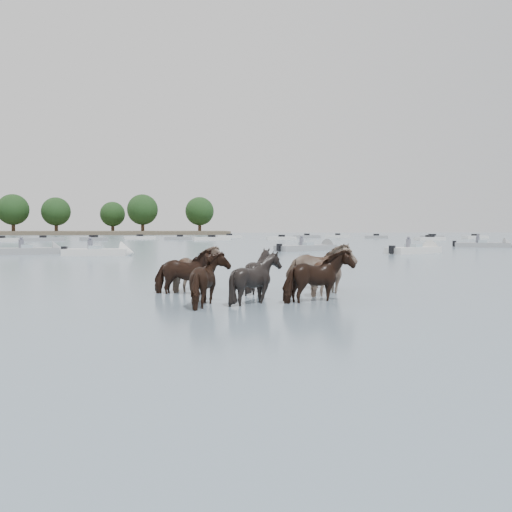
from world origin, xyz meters
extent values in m
plane|color=slate|center=(0.00, 0.00, 0.00)|extent=(400.00, 400.00, 0.00)
imported|color=black|center=(-0.88, 0.56, 0.57)|extent=(2.04, 1.32, 1.59)
imported|color=gray|center=(-0.40, 1.58, 0.58)|extent=(1.69, 1.87, 1.62)
imported|color=black|center=(1.38, 0.81, 0.55)|extent=(1.76, 1.67, 1.56)
imported|color=#836B59|center=(3.38, 1.51, 0.63)|extent=(2.09, 1.10, 1.70)
imported|color=black|center=(-0.11, -1.79, 0.56)|extent=(1.60, 1.78, 1.57)
imported|color=black|center=(1.03, -1.56, 0.56)|extent=(1.54, 1.40, 1.57)
imported|color=black|center=(2.67, -1.50, 0.58)|extent=(2.10, 1.55, 1.62)
imported|color=#9F816C|center=(3.52, -0.03, 0.56)|extent=(1.73, 1.88, 1.58)
sphere|color=black|center=(8.88, 16.22, 0.12)|extent=(0.44, 0.44, 0.44)
cube|color=black|center=(8.63, 16.22, 0.02)|extent=(0.50, 0.22, 0.18)
cube|color=gray|center=(-12.82, 26.30, 0.20)|extent=(4.72, 2.77, 0.55)
cone|color=gray|center=(-10.68, 26.92, 0.20)|extent=(1.31, 1.79, 1.60)
cube|color=#99ADB7|center=(-12.82, 26.30, 0.55)|extent=(1.08, 1.30, 0.35)
cylinder|color=#595966|center=(-13.22, 26.30, 0.75)|extent=(0.36, 0.36, 0.70)
sphere|color=#595966|center=(-13.22, 26.30, 1.20)|extent=(0.24, 0.24, 0.24)
cube|color=silver|center=(-7.38, 23.74, 0.20)|extent=(4.54, 1.94, 0.55)
cone|color=silver|center=(-5.17, 23.56, 0.20)|extent=(1.02, 1.67, 1.60)
cube|color=#99ADB7|center=(-7.38, 23.74, 0.55)|extent=(0.88, 1.18, 0.35)
cube|color=black|center=(-9.59, 23.91, 0.35)|extent=(0.38, 0.38, 0.60)
cylinder|color=#595966|center=(-7.78, 23.74, 0.75)|extent=(0.36, 0.36, 0.70)
sphere|color=#595966|center=(-7.78, 23.74, 1.20)|extent=(0.24, 0.24, 0.24)
cube|color=gray|center=(9.06, 30.00, 0.20)|extent=(5.91, 4.33, 0.55)
cone|color=gray|center=(11.62, 31.47, 0.20)|extent=(1.58, 1.84, 1.60)
cube|color=#99ADB7|center=(9.06, 30.00, 0.55)|extent=(1.25, 1.37, 0.35)
cube|color=black|center=(6.50, 28.53, 0.35)|extent=(0.48, 0.48, 0.60)
cylinder|color=#595966|center=(8.66, 30.00, 0.75)|extent=(0.36, 0.36, 0.70)
sphere|color=#595966|center=(8.66, 30.00, 1.20)|extent=(0.24, 0.24, 0.24)
cube|color=silver|center=(16.25, 24.32, 0.20)|extent=(5.11, 3.84, 0.55)
cone|color=silver|center=(18.41, 25.55, 0.20)|extent=(1.57, 1.84, 1.60)
cube|color=#99ADB7|center=(16.25, 24.32, 0.55)|extent=(1.25, 1.37, 0.35)
cube|color=black|center=(14.09, 23.10, 0.35)|extent=(0.48, 0.48, 0.60)
cylinder|color=#595966|center=(15.85, 24.32, 0.75)|extent=(0.36, 0.36, 0.70)
sphere|color=#595966|center=(15.85, 24.32, 1.20)|extent=(0.24, 0.24, 0.24)
cube|color=gray|center=(28.25, 35.78, 0.20)|extent=(5.39, 3.18, 0.55)
cone|color=gray|center=(30.69, 34.94, 0.20)|extent=(1.37, 1.81, 1.60)
cube|color=#99ADB7|center=(28.25, 35.78, 0.55)|extent=(1.12, 1.32, 0.35)
cube|color=black|center=(25.82, 36.62, 0.35)|extent=(0.44, 0.44, 0.60)
cylinder|color=#595966|center=(27.85, 35.78, 0.75)|extent=(0.36, 0.36, 0.70)
sphere|color=#595966|center=(27.85, 35.78, 1.20)|extent=(0.24, 0.24, 0.24)
cube|color=silver|center=(-27.49, 64.07, 0.22)|extent=(5.88, 2.24, 0.60)
cube|color=black|center=(-27.49, 64.07, 0.60)|extent=(1.12, 1.12, 0.50)
cube|color=gray|center=(-22.56, 67.27, 0.22)|extent=(6.14, 2.91, 0.60)
cube|color=black|center=(-22.56, 67.27, 0.60)|extent=(1.21, 1.21, 0.50)
cube|color=gray|center=(-15.69, 69.54, 0.22)|extent=(4.32, 2.90, 0.60)
cube|color=black|center=(-15.69, 69.54, 0.60)|extent=(1.30, 1.30, 0.50)
cube|color=silver|center=(-9.58, 78.26, 0.22)|extent=(5.50, 2.79, 0.60)
cube|color=black|center=(-9.58, 78.26, 0.60)|extent=(1.22, 1.22, 0.50)
cube|color=gray|center=(-2.65, 73.19, 0.22)|extent=(5.10, 1.54, 0.60)
cube|color=black|center=(-2.65, 73.19, 0.60)|extent=(1.01, 1.01, 0.50)
cube|color=silver|center=(2.34, 69.06, 0.22)|extent=(6.04, 2.81, 0.60)
cube|color=black|center=(2.34, 69.06, 0.60)|extent=(1.20, 1.20, 0.50)
cube|color=silver|center=(6.40, 88.23, 0.22)|extent=(4.79, 2.04, 0.60)
cube|color=black|center=(6.40, 88.23, 0.60)|extent=(1.11, 1.11, 0.50)
cube|color=silver|center=(13.64, 70.41, 0.22)|extent=(4.77, 1.78, 0.60)
cube|color=black|center=(13.64, 70.41, 0.60)|extent=(1.06, 1.06, 0.50)
cube|color=gray|center=(21.53, 87.90, 0.22)|extent=(5.37, 1.90, 0.60)
cube|color=black|center=(21.53, 87.90, 0.60)|extent=(1.07, 1.07, 0.50)
cube|color=silver|center=(28.16, 89.54, 0.22)|extent=(5.13, 2.70, 0.60)
cube|color=black|center=(28.16, 89.54, 0.60)|extent=(1.22, 1.22, 0.50)
cube|color=gray|center=(33.50, 82.04, 0.22)|extent=(4.40, 2.50, 0.60)
cube|color=black|center=(33.50, 82.04, 0.60)|extent=(1.22, 1.22, 0.50)
cube|color=silver|center=(36.14, 64.85, 0.22)|extent=(5.36, 2.97, 0.60)
cube|color=black|center=(36.14, 64.85, 0.60)|extent=(1.25, 1.25, 0.50)
cube|color=gray|center=(43.10, 79.11, 0.22)|extent=(4.47, 2.57, 0.60)
cube|color=black|center=(43.10, 79.11, 0.60)|extent=(1.23, 1.23, 0.50)
cube|color=silver|center=(50.72, 77.70, 0.22)|extent=(5.85, 3.61, 0.60)
cube|color=black|center=(50.72, 77.70, 0.60)|extent=(1.31, 1.31, 0.50)
cylinder|color=#382619|center=(-51.77, 146.47, 1.99)|extent=(1.00, 1.00, 3.98)
sphere|color=black|center=(-51.77, 146.47, 7.19)|extent=(8.85, 8.85, 8.85)
cylinder|color=#382619|center=(-40.08, 147.38, 1.86)|extent=(1.00, 1.00, 3.71)
sphere|color=black|center=(-40.08, 147.38, 6.70)|extent=(8.25, 8.25, 8.25)
cylinder|color=#382619|center=(-25.35, 156.63, 1.73)|extent=(1.00, 1.00, 3.45)
sphere|color=black|center=(-25.35, 156.63, 6.23)|extent=(7.67, 7.67, 7.67)
cylinder|color=#382619|center=(-15.34, 147.46, 2.04)|extent=(1.00, 1.00, 4.07)
sphere|color=black|center=(-15.34, 147.46, 7.35)|extent=(9.05, 9.05, 9.05)
cylinder|color=#382619|center=(1.53, 150.11, 1.94)|extent=(1.00, 1.00, 3.89)
sphere|color=black|center=(1.53, 150.11, 7.02)|extent=(8.64, 8.64, 8.64)
camera|label=1|loc=(-0.59, -15.30, 1.96)|focal=37.80mm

